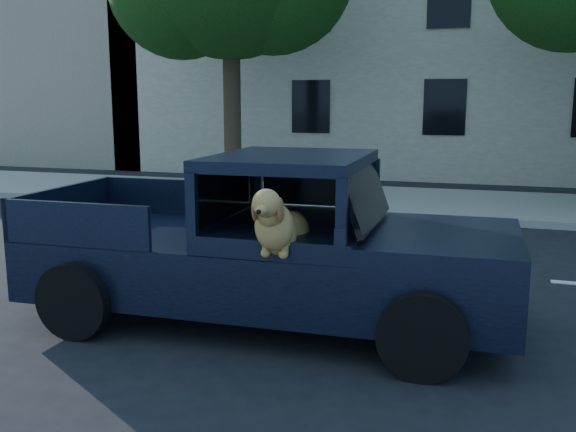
{
  "coord_description": "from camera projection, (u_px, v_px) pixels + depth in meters",
  "views": [
    {
      "loc": [
        2.3,
        -5.73,
        2.48
      ],
      "look_at": [
        0.39,
        0.37,
        1.29
      ],
      "focal_mm": 40.0,
      "sensor_mm": 36.0,
      "label": 1
    }
  ],
  "objects": [
    {
      "name": "building_main",
      "position": [
        519.0,
        33.0,
        20.28
      ],
      "size": [
        26.0,
        6.0,
        9.0
      ],
      "primitive_type": "cube",
      "color": "beige",
      "rests_on": "ground"
    },
    {
      "name": "pickup_truck",
      "position": [
        261.0,
        266.0,
        7.1
      ],
      "size": [
        5.3,
        2.72,
        1.88
      ],
      "rotation": [
        0.0,
        0.0,
        0.02
      ],
      "color": "black",
      "rests_on": "ground"
    },
    {
      "name": "building_left",
      "position": [
        43.0,
        59.0,
        25.67
      ],
      "size": [
        12.0,
        6.0,
        8.0
      ],
      "primitive_type": "cube",
      "color": "tan",
      "rests_on": "ground"
    },
    {
      "name": "lane_stripes",
      "position": [
        460.0,
        274.0,
        9.1
      ],
      "size": [
        21.6,
        0.14,
        0.01
      ],
      "primitive_type": null,
      "color": "silver",
      "rests_on": "ground"
    },
    {
      "name": "ground",
      "position": [
        241.0,
        346.0,
        6.5
      ],
      "size": [
        120.0,
        120.0,
        0.0
      ],
      "primitive_type": "plane",
      "color": "black",
      "rests_on": "ground"
    },
    {
      "name": "far_sidewalk",
      "position": [
        384.0,
        201.0,
        15.12
      ],
      "size": [
        60.0,
        4.0,
        0.15
      ],
      "primitive_type": "cube",
      "color": "gray",
      "rests_on": "ground"
    }
  ]
}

